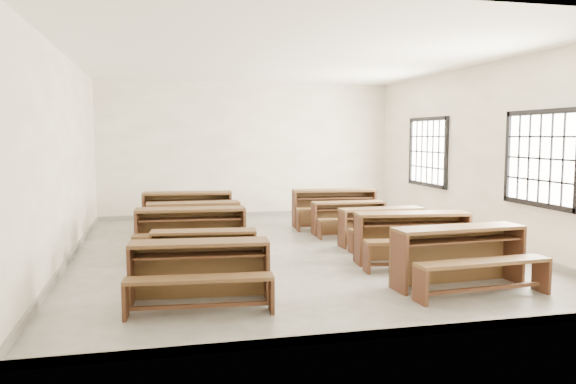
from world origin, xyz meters
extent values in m
plane|color=gray|center=(0.00, 0.00, 0.00)|extent=(8.50, 8.50, 0.00)
cube|color=white|center=(0.00, 0.00, 3.18)|extent=(7.00, 8.50, 0.05)
cube|color=white|center=(0.00, 4.22, 1.60)|extent=(7.00, 0.05, 3.20)
cube|color=white|center=(0.00, -4.22, 1.60)|extent=(7.00, 0.05, 3.20)
cube|color=white|center=(-3.48, 0.00, 1.60)|extent=(0.05, 8.50, 3.20)
cube|color=white|center=(3.48, 0.00, 1.60)|extent=(0.05, 8.50, 3.20)
cube|color=gray|center=(0.00, 4.23, 0.05)|extent=(7.00, 0.04, 0.10)
cube|color=gray|center=(0.00, -4.23, 0.05)|extent=(7.00, 0.04, 0.10)
cube|color=gray|center=(-3.48, 0.00, 0.05)|extent=(0.04, 8.50, 0.10)
cube|color=gray|center=(3.48, 0.00, 0.05)|extent=(0.04, 8.50, 0.10)
cube|color=white|center=(3.47, -1.80, 1.60)|extent=(0.02, 1.50, 1.30)
cube|color=black|center=(3.45, -1.80, 2.29)|extent=(0.06, 1.62, 0.08)
cube|color=black|center=(3.45, -1.80, 0.91)|extent=(0.06, 1.62, 0.08)
cube|color=black|center=(3.45, -1.01, 1.60)|extent=(0.06, 0.08, 1.46)
cube|color=white|center=(3.47, 1.80, 1.60)|extent=(0.02, 1.50, 1.30)
cube|color=black|center=(3.45, 1.80, 2.29)|extent=(0.06, 1.62, 0.08)
cube|color=black|center=(3.45, 1.80, 0.91)|extent=(0.06, 1.62, 0.08)
cube|color=black|center=(3.45, 1.01, 1.60)|extent=(0.06, 0.08, 1.46)
cube|color=black|center=(3.45, 2.59, 1.60)|extent=(0.06, 0.08, 1.46)
cube|color=brown|center=(-1.67, -2.63, 0.70)|extent=(1.63, 0.53, 0.04)
cube|color=brown|center=(-1.65, -2.45, 0.34)|extent=(1.60, 0.17, 0.68)
cube|color=#452518|center=(-2.45, -2.57, 0.34)|extent=(0.07, 0.40, 0.68)
cube|color=#452518|center=(-0.89, -2.69, 0.34)|extent=(0.07, 0.40, 0.68)
cube|color=#452518|center=(-1.67, -2.65, 0.56)|extent=(1.50, 0.42, 0.02)
cube|color=brown|center=(-1.71, -3.12, 0.40)|extent=(1.62, 0.41, 0.04)
cube|color=#452518|center=(-2.49, -3.06, 0.19)|extent=(0.06, 0.28, 0.38)
cube|color=#452518|center=(-0.93, -3.18, 0.19)|extent=(0.06, 0.28, 0.38)
cube|color=#452518|center=(-1.71, -3.12, 0.10)|extent=(1.48, 0.17, 0.04)
cube|color=brown|center=(-1.52, -1.44, 0.63)|extent=(1.46, 0.51, 0.04)
cube|color=brown|center=(-1.51, -1.28, 0.30)|extent=(1.43, 0.19, 0.61)
cube|color=#452518|center=(-2.22, -1.37, 0.30)|extent=(0.07, 0.36, 0.61)
cube|color=#452518|center=(-0.83, -1.51, 0.30)|extent=(0.07, 0.36, 0.61)
cube|color=#452518|center=(-1.53, -1.46, 0.50)|extent=(1.35, 0.41, 0.02)
cube|color=brown|center=(-1.57, -1.88, 0.36)|extent=(1.45, 0.40, 0.04)
cube|color=#452518|center=(-2.27, -1.80, 0.17)|extent=(0.06, 0.25, 0.34)
cube|color=#452518|center=(-0.88, -1.95, 0.17)|extent=(0.06, 0.25, 0.34)
cube|color=#452518|center=(-1.57, -1.88, 0.09)|extent=(1.32, 0.18, 0.04)
cube|color=brown|center=(-1.62, -0.05, 0.76)|extent=(1.76, 0.53, 0.04)
cube|color=brown|center=(-1.61, 0.15, 0.37)|extent=(1.74, 0.14, 0.74)
cube|color=#452518|center=(-2.47, 0.00, 0.37)|extent=(0.07, 0.44, 0.74)
cube|color=#452518|center=(-0.77, -0.10, 0.37)|extent=(0.07, 0.44, 0.74)
cube|color=#452518|center=(-1.62, -0.07, 0.61)|extent=(1.63, 0.41, 0.02)
cube|color=brown|center=(-1.65, -0.58, 0.44)|extent=(1.76, 0.40, 0.04)
cube|color=#452518|center=(-2.50, -0.54, 0.21)|extent=(0.06, 0.31, 0.41)
cube|color=#452518|center=(-0.80, -0.63, 0.21)|extent=(0.06, 0.31, 0.41)
cube|color=#452518|center=(-1.65, -0.58, 0.11)|extent=(1.61, 0.14, 0.04)
cube|color=brown|center=(-1.51, 1.07, 0.72)|extent=(1.66, 0.42, 0.04)
cube|color=brown|center=(-1.51, 1.25, 0.35)|extent=(1.66, 0.05, 0.70)
cube|color=#452518|center=(-2.31, 1.06, 0.35)|extent=(0.04, 0.41, 0.70)
cube|color=#452518|center=(-0.70, 1.07, 0.35)|extent=(0.04, 0.41, 0.70)
cube|color=#452518|center=(-1.51, 1.05, 0.58)|extent=(1.53, 0.32, 0.02)
cube|color=brown|center=(-1.50, 0.56, 0.41)|extent=(1.66, 0.30, 0.04)
cube|color=#452518|center=(-2.31, 0.56, 0.20)|extent=(0.04, 0.29, 0.39)
cube|color=#452518|center=(-0.70, 0.57, 0.20)|extent=(0.04, 0.29, 0.39)
cube|color=#452518|center=(-1.50, 0.56, 0.10)|extent=(1.53, 0.06, 0.04)
cube|color=brown|center=(-1.54, 2.41, 0.78)|extent=(1.81, 0.60, 0.04)
cube|color=brown|center=(-1.52, 2.61, 0.38)|extent=(1.78, 0.20, 0.76)
cube|color=#452518|center=(-2.41, 2.49, 0.38)|extent=(0.08, 0.45, 0.76)
cube|color=#452518|center=(-0.68, 2.34, 0.38)|extent=(0.08, 0.45, 0.76)
cube|color=#452518|center=(-1.54, 2.39, 0.62)|extent=(1.67, 0.48, 0.02)
cube|color=brown|center=(-1.59, 1.87, 0.45)|extent=(1.80, 0.47, 0.04)
cube|color=#452518|center=(-2.45, 1.95, 0.21)|extent=(0.07, 0.31, 0.42)
cube|color=#452518|center=(-0.72, 1.79, 0.21)|extent=(0.07, 0.31, 0.42)
cube|color=#452518|center=(-1.59, 1.87, 0.11)|extent=(1.65, 0.20, 0.04)
cube|color=brown|center=(1.62, -2.69, 0.76)|extent=(1.76, 0.55, 0.04)
cube|color=brown|center=(1.61, -2.50, 0.37)|extent=(1.74, 0.16, 0.74)
cube|color=#452518|center=(0.77, -2.75, 0.37)|extent=(0.07, 0.44, 0.74)
cube|color=#452518|center=(2.46, -2.64, 0.37)|extent=(0.07, 0.44, 0.74)
cube|color=#452518|center=(1.62, -2.71, 0.61)|extent=(1.62, 0.43, 0.02)
cube|color=brown|center=(1.65, -3.22, 0.43)|extent=(1.75, 0.42, 0.04)
cube|color=#452518|center=(0.81, -3.28, 0.21)|extent=(0.06, 0.31, 0.41)
cube|color=#452518|center=(2.50, -3.17, 0.21)|extent=(0.06, 0.31, 0.41)
cube|color=#452518|center=(1.65, -3.22, 0.11)|extent=(1.61, 0.16, 0.04)
cube|color=brown|center=(1.64, -1.30, 0.76)|extent=(1.76, 0.62, 0.04)
cube|color=brown|center=(1.67, -1.10, 0.37)|extent=(1.72, 0.24, 0.73)
cube|color=#452518|center=(0.81, -1.20, 0.37)|extent=(0.09, 0.43, 0.73)
cube|color=#452518|center=(2.48, -1.39, 0.37)|extent=(0.09, 0.43, 0.73)
cube|color=#452518|center=(1.64, -1.32, 0.60)|extent=(1.62, 0.50, 0.02)
cube|color=brown|center=(1.58, -1.82, 0.43)|extent=(1.75, 0.49, 0.04)
cube|color=#452518|center=(0.75, -1.73, 0.20)|extent=(0.08, 0.31, 0.41)
cube|color=#452518|center=(2.42, -1.92, 0.20)|extent=(0.08, 0.31, 0.41)
cube|color=#452518|center=(1.58, -1.82, 0.11)|extent=(1.59, 0.23, 0.04)
cube|color=brown|center=(1.71, 0.07, 0.65)|extent=(1.51, 0.41, 0.04)
cube|color=brown|center=(1.70, 0.24, 0.32)|extent=(1.50, 0.08, 0.64)
cube|color=#452518|center=(0.98, 0.05, 0.32)|extent=(0.05, 0.37, 0.64)
cube|color=#452518|center=(2.44, 0.09, 0.32)|extent=(0.05, 0.37, 0.64)
cube|color=#452518|center=(1.71, 0.05, 0.52)|extent=(1.39, 0.32, 0.02)
cube|color=brown|center=(1.72, -0.39, 0.37)|extent=(1.50, 0.30, 0.04)
cube|color=#452518|center=(0.99, -0.41, 0.18)|extent=(0.04, 0.26, 0.36)
cube|color=#452518|center=(2.45, -0.37, 0.18)|extent=(0.04, 0.26, 0.36)
cube|color=#452518|center=(1.72, -0.39, 0.09)|extent=(1.38, 0.08, 0.04)
cube|color=brown|center=(1.54, 1.34, 0.63)|extent=(1.45, 0.40, 0.04)
cube|color=brown|center=(1.54, 1.50, 0.31)|extent=(1.44, 0.08, 0.61)
cube|color=#452518|center=(0.84, 1.36, 0.31)|extent=(0.05, 0.36, 0.61)
cube|color=#452518|center=(2.24, 1.31, 0.31)|extent=(0.05, 0.36, 0.61)
cube|color=#452518|center=(1.54, 1.32, 0.50)|extent=(1.34, 0.31, 0.02)
cube|color=brown|center=(1.52, 0.90, 0.36)|extent=(1.44, 0.30, 0.04)
cube|color=#452518|center=(0.82, 0.92, 0.17)|extent=(0.04, 0.25, 0.34)
cube|color=#452518|center=(2.22, 0.87, 0.17)|extent=(0.04, 0.25, 0.34)
cube|color=#452518|center=(1.52, 0.90, 0.09)|extent=(1.33, 0.09, 0.04)
cube|color=brown|center=(1.55, 2.33, 0.77)|extent=(1.80, 0.59, 0.04)
cube|color=brown|center=(1.57, 2.52, 0.38)|extent=(1.77, 0.20, 0.75)
cube|color=#452518|center=(0.69, 2.40, 0.38)|extent=(0.08, 0.44, 0.75)
cube|color=#452518|center=(2.41, 2.25, 0.38)|extent=(0.08, 0.44, 0.75)
cube|color=#452518|center=(1.55, 2.30, 0.62)|extent=(1.66, 0.47, 0.02)
cube|color=brown|center=(1.51, 1.79, 0.44)|extent=(1.79, 0.46, 0.04)
cube|color=#452518|center=(0.65, 1.86, 0.21)|extent=(0.07, 0.31, 0.42)
cube|color=#452518|center=(2.37, 1.71, 0.21)|extent=(0.07, 0.31, 0.42)
cube|color=#452518|center=(1.51, 1.79, 0.11)|extent=(1.64, 0.20, 0.04)
camera|label=1|loc=(-2.11, -9.11, 1.93)|focal=35.00mm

